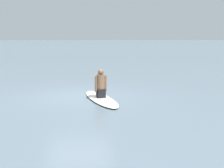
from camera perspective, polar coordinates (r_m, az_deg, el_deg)
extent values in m
plane|color=slate|center=(11.32, -6.61, -2.42)|extent=(400.00, 400.00, 0.00)
ellipsoid|color=silver|center=(10.60, -2.21, -2.89)|extent=(1.50, 3.27, 0.10)
cube|color=black|center=(10.56, -2.22, -1.77)|extent=(0.35, 0.40, 0.32)
cylinder|color=brown|center=(10.49, -2.23, 0.41)|extent=(0.36, 0.36, 0.54)
sphere|color=brown|center=(10.44, -2.24, 2.39)|extent=(0.21, 0.21, 0.21)
cylinder|color=brown|center=(10.45, -3.18, -0.02)|extent=(0.10, 0.10, 0.59)
cylinder|color=brown|center=(10.55, -1.28, 0.09)|extent=(0.10, 0.10, 0.59)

